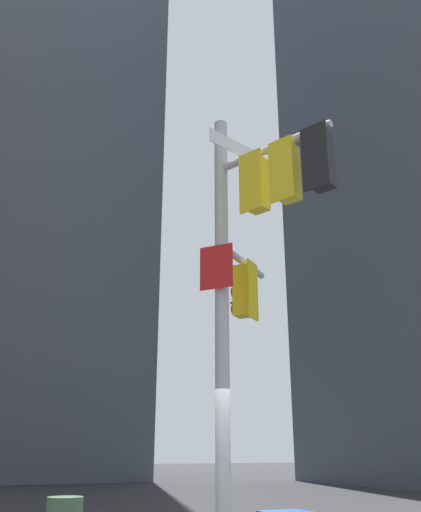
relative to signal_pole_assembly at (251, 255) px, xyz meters
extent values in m
cube|color=#4C5460|center=(-1.41, 27.66, 19.65)|extent=(13.26, 13.26, 48.86)
cylinder|color=#B2B2B5|center=(-0.36, 0.44, -0.96)|extent=(0.25, 0.25, 7.64)
cylinder|color=#B2B2B5|center=(0.14, -0.64, 1.84)|extent=(1.12, 2.22, 0.13)
cylinder|color=#B2B2B5|center=(0.41, 1.10, 0.28)|extent=(1.63, 1.42, 0.13)
cube|color=yellow|center=(-0.18, -0.40, 1.24)|extent=(0.23, 0.45, 1.14)
cube|color=yellow|center=(-0.01, -0.32, 1.24)|extent=(0.45, 0.45, 1.00)
cylinder|color=red|center=(0.17, -0.23, 1.59)|extent=(0.14, 0.21, 0.20)
cube|color=black|center=(0.18, -0.23, 1.71)|extent=(0.16, 0.23, 0.02)
cylinder|color=#3C2C06|center=(0.17, -0.23, 1.24)|extent=(0.14, 0.21, 0.20)
cube|color=black|center=(0.18, -0.23, 1.36)|extent=(0.16, 0.23, 0.02)
cylinder|color=#06311C|center=(0.17, -0.23, 0.89)|extent=(0.14, 0.21, 0.20)
cube|color=black|center=(0.18, -0.23, 1.01)|extent=(0.16, 0.23, 0.02)
cube|color=yellow|center=(0.09, -0.99, 1.24)|extent=(0.23, 0.45, 1.14)
cube|color=yellow|center=(0.26, -0.91, 1.24)|extent=(0.45, 0.45, 1.00)
cylinder|color=#360605|center=(0.44, -0.83, 1.59)|extent=(0.14, 0.21, 0.20)
cube|color=black|center=(0.45, -0.83, 1.71)|extent=(0.16, 0.23, 0.02)
cylinder|color=yellow|center=(0.44, -0.83, 1.24)|extent=(0.14, 0.21, 0.20)
cube|color=black|center=(0.45, -0.83, 1.36)|extent=(0.16, 0.23, 0.02)
cylinder|color=#06311C|center=(0.44, -0.83, 0.89)|extent=(0.14, 0.21, 0.20)
cube|color=black|center=(0.45, -0.83, 1.01)|extent=(0.16, 0.23, 0.02)
cube|color=black|center=(0.37, -1.59, 1.24)|extent=(0.23, 0.45, 1.14)
cube|color=black|center=(0.54, -1.51, 1.24)|extent=(0.45, 0.45, 1.00)
cylinder|color=red|center=(0.72, -1.43, 1.59)|extent=(0.14, 0.21, 0.20)
cube|color=black|center=(0.72, -1.42, 1.71)|extent=(0.16, 0.23, 0.02)
cylinder|color=#3C2C06|center=(0.72, -1.43, 1.24)|extent=(0.14, 0.21, 0.20)
cube|color=black|center=(0.72, -1.42, 1.36)|extent=(0.16, 0.23, 0.02)
cylinder|color=#06311C|center=(0.72, -1.43, 0.89)|extent=(0.14, 0.21, 0.20)
cube|color=black|center=(0.72, -1.42, 1.01)|extent=(0.16, 0.23, 0.02)
cube|color=yellow|center=(0.53, 0.95, -0.32)|extent=(0.38, 0.33, 1.14)
cube|color=yellow|center=(0.41, 1.10, -0.32)|extent=(0.48, 0.48, 1.00)
cylinder|color=red|center=(0.28, 1.25, 0.03)|extent=(0.19, 0.18, 0.20)
cube|color=black|center=(0.28, 1.26, 0.15)|extent=(0.21, 0.20, 0.02)
cylinder|color=#3C2C06|center=(0.28, 1.25, -0.32)|extent=(0.19, 0.18, 0.20)
cube|color=black|center=(0.28, 1.26, -0.20)|extent=(0.21, 0.20, 0.02)
cylinder|color=#06311C|center=(0.28, 1.25, -0.67)|extent=(0.19, 0.18, 0.20)
cube|color=black|center=(0.28, 1.26, -0.55)|extent=(0.21, 0.20, 0.02)
cube|color=white|center=(-0.24, 0.11, 2.20)|extent=(1.17, 0.43, 0.28)
cube|color=#19479E|center=(-0.24, 0.11, 2.20)|extent=(1.13, 0.41, 0.24)
cube|color=red|center=(-0.53, 0.30, -0.19)|extent=(0.42, 0.51, 0.80)
cube|color=white|center=(-0.53, 0.30, -0.19)|extent=(0.39, 0.47, 0.76)
camera|label=1|loc=(-4.32, -8.12, -3.24)|focal=38.79mm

